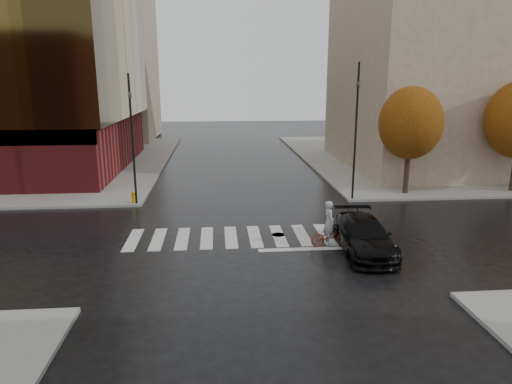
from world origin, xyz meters
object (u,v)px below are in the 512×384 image
sedan (364,236)px  traffic_light_nw (132,132)px  cyclist (330,231)px  traffic_light_ne (356,122)px  fire_hydrant (133,196)px

sedan → traffic_light_nw: size_ratio=0.67×
cyclist → traffic_light_nw: traffic_light_nw is taller
cyclist → traffic_light_ne: (3.16, 7.30, 3.99)m
cyclist → traffic_light_ne: size_ratio=0.26×
sedan → traffic_light_nw: (-10.68, 8.10, 3.54)m
traffic_light_ne → fire_hydrant: (-12.80, 0.20, -4.16)m
sedan → cyclist: bearing=150.9°
sedan → cyclist: size_ratio=2.40×
sedan → fire_hydrant: 13.69m
traffic_light_ne → fire_hydrant: bearing=-17.0°
sedan → fire_hydrant: (-10.88, 8.30, -0.19)m
sedan → traffic_light_nw: traffic_light_nw is taller
sedan → fire_hydrant: bearing=146.3°
traffic_light_ne → traffic_light_nw: bearing=-16.1°
cyclist → traffic_light_nw: size_ratio=0.28×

